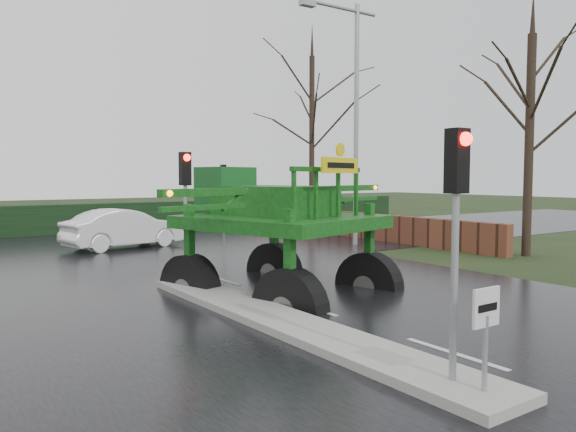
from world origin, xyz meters
TOP-DOWN VIEW (x-y plane):
  - ground at (0.00, 0.00)m, footprint 140.00×140.00m
  - road_main at (0.00, 10.00)m, footprint 14.00×80.00m
  - road_cross at (0.00, 16.00)m, footprint 80.00×12.00m
  - median_island at (-1.30, 3.00)m, footprint 1.20×10.00m
  - hedge_row at (0.00, 24.00)m, footprint 44.00×0.90m
  - brick_wall at (10.50, 16.00)m, footprint 0.40×20.00m
  - keep_left_sign at (-1.30, -1.50)m, footprint 0.50×0.07m
  - traffic_signal_near at (-1.30, -1.01)m, footprint 0.26×0.33m
  - traffic_signal_mid at (-1.30, 7.49)m, footprint 0.26×0.33m
  - traffic_signal_far at (6.50, 20.01)m, footprint 0.26×0.33m
  - street_light_right at (8.19, 12.00)m, footprint 3.85×0.30m
  - tree_right_near at (11.50, 6.00)m, footprint 5.60×5.60m
  - tree_right_far at (13.00, 21.00)m, footprint 7.00×7.00m
  - crop_sprayer at (-0.47, 4.31)m, footprint 7.98×5.98m
  - white_sedan at (0.10, 16.49)m, footprint 5.03×2.56m

SIDE VIEW (x-z plane):
  - ground at x=0.00m, z-range 0.00..0.00m
  - white_sedan at x=0.10m, z-range -0.79..0.79m
  - road_main at x=0.00m, z-range -0.01..0.01m
  - road_cross at x=0.00m, z-range 0.00..0.02m
  - median_island at x=-1.30m, z-range 0.01..0.17m
  - brick_wall at x=10.50m, z-range 0.00..1.20m
  - hedge_row at x=0.00m, z-range 0.00..1.50m
  - keep_left_sign at x=-1.30m, z-range 0.38..1.73m
  - crop_sprayer at x=-0.47m, z-range -0.12..4.49m
  - traffic_signal_near at x=-1.30m, z-range 0.83..4.35m
  - traffic_signal_mid at x=-1.30m, z-range 0.83..4.35m
  - traffic_signal_far at x=6.50m, z-range 0.83..4.35m
  - tree_right_near at x=11.50m, z-range 0.38..10.02m
  - street_light_right at x=8.19m, z-range 0.99..10.99m
  - tree_right_far at x=13.00m, z-range 0.47..12.52m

